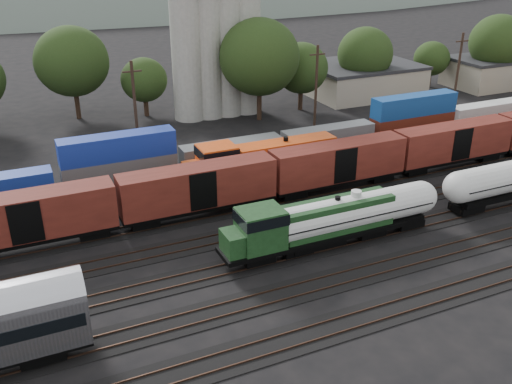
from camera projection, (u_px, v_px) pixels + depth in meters
name	position (u px, v px, depth m)	size (l,w,h in m)	color
ground	(319.00, 218.00, 54.73)	(600.00, 600.00, 0.00)	black
tracks	(319.00, 218.00, 54.71)	(180.00, 33.20, 0.20)	black
green_locomotive	(306.00, 225.00, 47.89)	(17.13, 3.02, 4.53)	black
tank_car_a	(355.00, 213.00, 49.67)	(17.23, 3.08, 4.52)	silver
orange_locomotive	(259.00, 160.00, 61.22)	(19.05, 3.17, 4.76)	black
boxcar_string	(338.00, 163.00, 59.48)	(169.00, 2.90, 4.20)	black
container_wall	(299.00, 139.00, 68.31)	(160.00, 2.60, 5.80)	black
grain_silo	(215.00, 39.00, 81.16)	(13.40, 5.00, 29.00)	#A19E93
industrial_sheds	(239.00, 97.00, 85.40)	(119.38, 17.26, 5.10)	#9E937F
tree_band	(206.00, 64.00, 82.82)	(166.65, 23.21, 14.52)	black
utility_poles	(231.00, 100.00, 70.40)	(122.20, 0.36, 12.00)	black
distant_hills	(99.00, 33.00, 287.81)	(860.00, 286.00, 130.00)	#59665B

